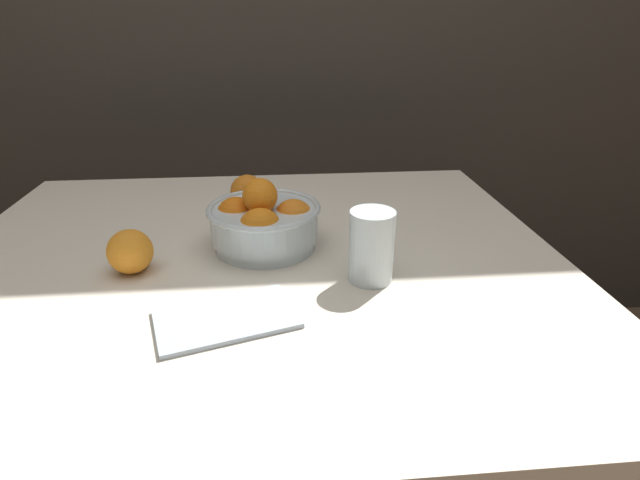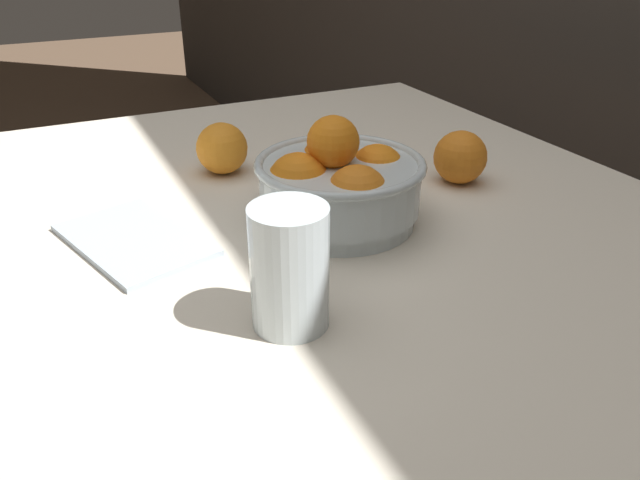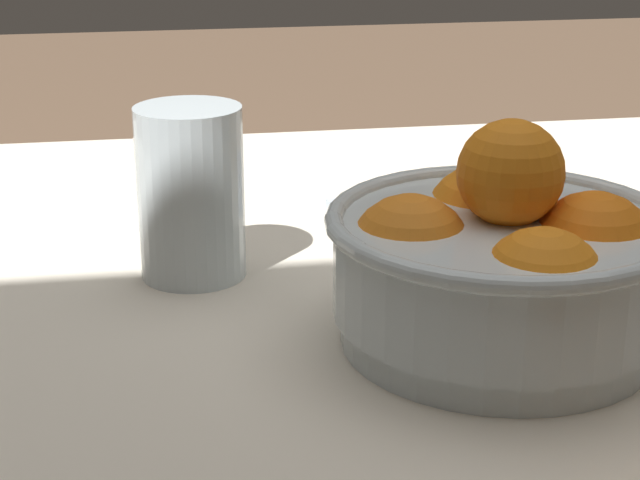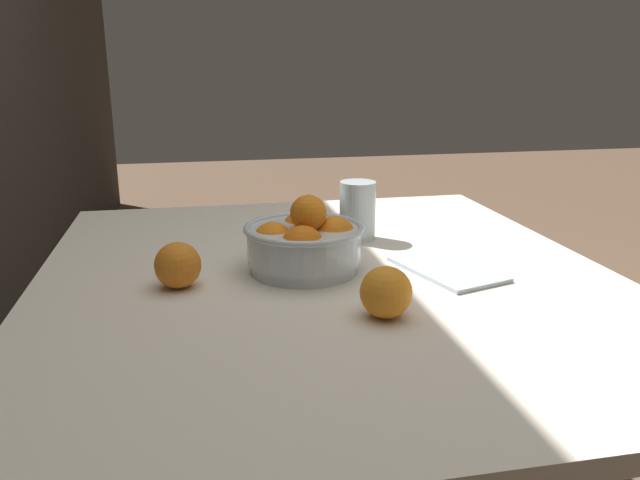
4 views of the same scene
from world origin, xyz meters
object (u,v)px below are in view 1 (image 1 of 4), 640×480
object	(u,v)px
fruit_bowl	(264,222)
juice_glass	(371,249)
orange_loose_near_bowl	(130,251)
orange_loose_front	(247,191)

from	to	relation	value
fruit_bowl	juice_glass	bearing A→B (deg)	-38.90
fruit_bowl	orange_loose_near_bowl	size ratio (longest dim) A/B	2.75
juice_glass	orange_loose_near_bowl	world-z (taller)	juice_glass
fruit_bowl	juice_glass	world-z (taller)	fruit_bowl
juice_glass	fruit_bowl	bearing A→B (deg)	141.10
juice_glass	orange_loose_near_bowl	size ratio (longest dim) A/B	1.58
juice_glass	orange_loose_front	size ratio (longest dim) A/B	1.59
fruit_bowl	juice_glass	size ratio (longest dim) A/B	1.74
fruit_bowl	orange_loose_front	size ratio (longest dim) A/B	2.76
juice_glass	orange_loose_front	bearing A→B (deg)	121.11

